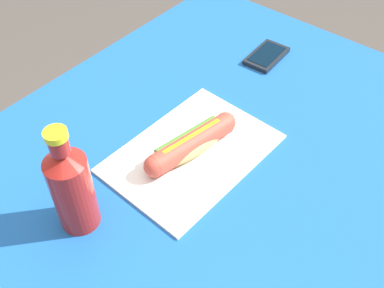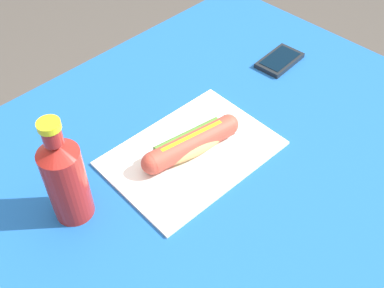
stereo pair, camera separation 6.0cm
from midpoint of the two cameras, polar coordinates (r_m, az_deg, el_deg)
name	(u,v)px [view 1 (the left image)]	position (r m, az deg, el deg)	size (l,w,h in m)	color
dining_table	(202,195)	(1.05, -0.42, -6.36)	(1.15, 0.86, 0.77)	brown
paper_wrapper	(192,153)	(0.94, -1.83, -1.20)	(0.34, 0.24, 0.01)	silver
hot_dog	(192,144)	(0.92, -1.90, -0.02)	(0.23, 0.09, 0.05)	tan
cell_phone	(267,56)	(1.20, 7.83, 10.76)	(0.13, 0.08, 0.01)	black
soda_bottle	(71,186)	(0.80, -16.87, -5.15)	(0.07, 0.07, 0.22)	maroon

